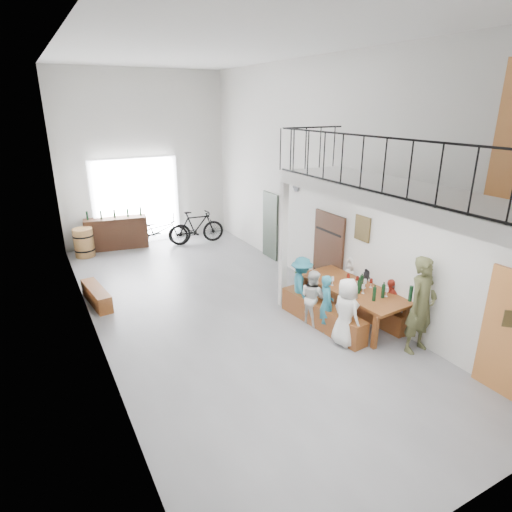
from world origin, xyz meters
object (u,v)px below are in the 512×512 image
tasting_table (353,291)px  bench_inner (322,315)px  serving_counter (117,233)px  side_bench (97,296)px  host_standing (421,305)px  bicycle_near (158,231)px  oak_barrel (84,243)px

tasting_table → bench_inner: (-0.71, 0.10, -0.45)m
bench_inner → serving_counter: size_ratio=1.17×
side_bench → serving_counter: size_ratio=0.75×
host_standing → bicycle_near: size_ratio=0.98×
bench_inner → serving_counter: bearing=103.9°
bench_inner → bicycle_near: bearing=95.3°
bench_inner → bicycle_near: (-1.42, 7.01, 0.25)m
host_standing → bicycle_near: (-2.45, 8.62, -0.44)m
oak_barrel → serving_counter: size_ratio=0.46×
side_bench → oak_barrel: (0.25, 3.63, 0.24)m
tasting_table → serving_counter: serving_counter is taller
side_bench → bicycle_near: (2.57, 3.61, 0.30)m
oak_barrel → serving_counter: (1.05, 0.33, 0.06)m
oak_barrel → tasting_table: bearing=-58.0°
bench_inner → side_bench: (-3.99, 3.41, -0.06)m
oak_barrel → bicycle_near: size_ratio=0.46×
side_bench → bicycle_near: size_ratio=0.75×
tasting_table → bench_inner: tasting_table is taller
tasting_table → serving_counter: 8.21m
tasting_table → bicycle_near: (-2.13, 7.11, -0.20)m
bench_inner → bicycle_near: bicycle_near is taller
side_bench → oak_barrel: 3.65m
oak_barrel → host_standing: 9.89m
serving_counter → oak_barrel: bearing=-153.0°
tasting_table → host_standing: (0.32, -1.51, 0.23)m
host_standing → bicycle_near: 8.98m
tasting_table → side_bench: size_ratio=1.77×
bench_inner → oak_barrel: size_ratio=2.54×
serving_counter → tasting_table: bearing=-56.1°
oak_barrel → bicycle_near: (2.32, -0.03, 0.06)m
side_bench → oak_barrel: bearing=86.1°
serving_counter → host_standing: size_ratio=1.02×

